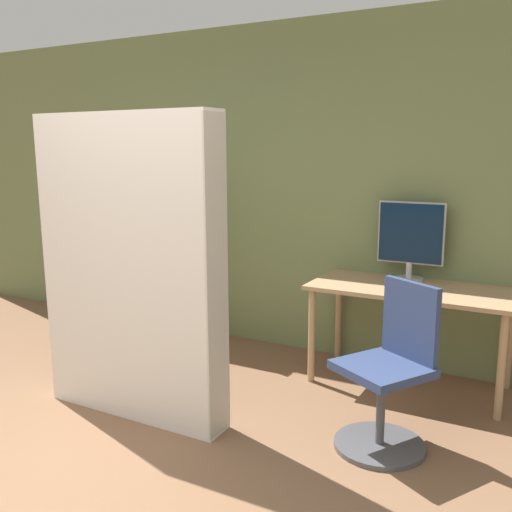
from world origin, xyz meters
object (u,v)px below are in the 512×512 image
monitor (411,237)px  mattress_near (131,269)px  office_chair (389,381)px  bookshelf (164,241)px

monitor → mattress_near: (-1.35, -1.51, -0.10)m
monitor → office_chair: size_ratio=0.61×
office_chair → monitor: bearing=99.4°
office_chair → bookshelf: bearing=155.1°
monitor → office_chair: (0.19, -1.14, -0.66)m
office_chair → mattress_near: 1.68m
monitor → mattress_near: bearing=-131.8°
bookshelf → office_chair: bearing=-24.9°
office_chair → bookshelf: size_ratio=0.58×
monitor → bookshelf: (-2.27, -0.00, -0.20)m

